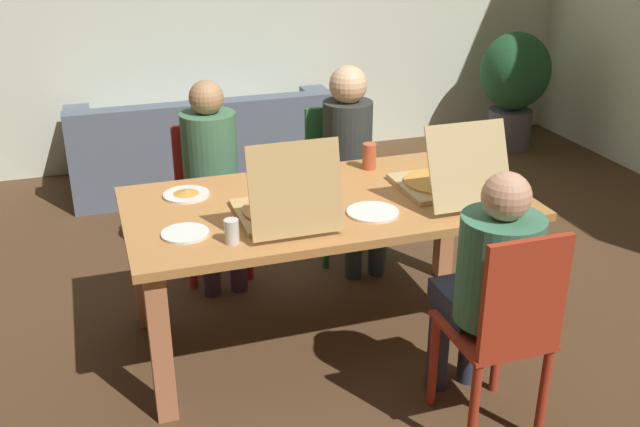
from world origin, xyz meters
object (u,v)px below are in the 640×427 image
(chair_0, at_px, (505,330))
(plate_1, at_px, (373,212))
(dining_table, at_px, (326,220))
(pizza_box_0, at_px, (284,207))
(person_0, at_px, (490,277))
(drinking_glass_2, at_px, (293,166))
(person_1, at_px, (212,166))
(chair_2, at_px, (342,172))
(pizza_box_1, at_px, (444,181))
(drinking_glass_1, at_px, (324,173))
(potted_plant, at_px, (514,81))
(drinking_glass_3, at_px, (369,156))
(plate_0, at_px, (185,233))
(plate_2, at_px, (186,194))
(chair_1, at_px, (210,194))
(drinking_glass_0, at_px, (232,231))
(person_2, at_px, (351,150))
(couch, at_px, (210,149))

(chair_0, distance_m, plate_1, 0.83)
(dining_table, distance_m, pizza_box_0, 0.34)
(pizza_box_0, bearing_deg, person_0, -44.02)
(drinking_glass_2, bearing_deg, pizza_box_0, -110.76)
(person_1, relative_size, chair_2, 1.29)
(pizza_box_1, height_order, drinking_glass_1, pizza_box_1)
(chair_0, distance_m, person_0, 0.22)
(dining_table, bearing_deg, potted_plant, 43.25)
(plate_1, bearing_deg, drinking_glass_3, 69.92)
(person_0, height_order, plate_0, person_0)
(person_1, bearing_deg, chair_0, -64.86)
(dining_table, xyz_separation_m, person_0, (0.43, -0.82, 0.04))
(plate_2, xyz_separation_m, drinking_glass_1, (0.71, -0.04, 0.04))
(chair_1, relative_size, drinking_glass_1, 8.80)
(plate_2, bearing_deg, pizza_box_1, -15.56)
(chair_1, bearing_deg, drinking_glass_1, -57.15)
(chair_1, distance_m, pizza_box_0, 1.18)
(dining_table, distance_m, drinking_glass_0, 0.65)
(person_1, distance_m, pizza_box_1, 1.36)
(chair_1, xyz_separation_m, person_2, (0.85, -0.15, 0.24))
(dining_table, bearing_deg, chair_0, -65.86)
(chair_0, xyz_separation_m, chair_1, (-0.85, 1.93, -0.05))
(chair_2, xyz_separation_m, potted_plant, (2.15, 1.46, 0.09))
(chair_1, distance_m, pizza_box_1, 1.49)
(chair_0, height_order, person_0, person_0)
(drinking_glass_0, bearing_deg, pizza_box_0, 31.81)
(person_1, bearing_deg, drinking_glass_2, -53.28)
(chair_1, distance_m, plate_1, 1.35)
(chair_0, bearing_deg, person_2, 90.00)
(plate_1, height_order, potted_plant, potted_plant)
(plate_1, relative_size, couch, 0.12)
(person_0, bearing_deg, pizza_box_1, 77.93)
(pizza_box_0, relative_size, drinking_glass_0, 4.71)
(plate_0, bearing_deg, chair_2, 44.93)
(person_2, bearing_deg, plate_1, -105.17)
(chair_2, distance_m, potted_plant, 2.60)
(plate_0, relative_size, drinking_glass_3, 1.49)
(chair_2, height_order, person_2, person_2)
(plate_0, xyz_separation_m, drinking_glass_1, (0.78, 0.41, 0.04))
(chair_0, height_order, plate_2, chair_0)
(plate_0, distance_m, drinking_glass_0, 0.24)
(drinking_glass_1, xyz_separation_m, potted_plant, (2.52, 2.21, -0.21))
(plate_1, xyz_separation_m, drinking_glass_1, (-0.09, 0.45, 0.04))
(plate_1, xyz_separation_m, drinking_glass_0, (-0.69, -0.10, 0.05))
(drinking_glass_2, distance_m, couch, 2.10)
(drinking_glass_1, height_order, drinking_glass_3, drinking_glass_3)
(plate_2, relative_size, drinking_glass_0, 2.12)
(person_0, xyz_separation_m, plate_2, (-1.08, 1.09, 0.08))
(dining_table, distance_m, plate_2, 0.71)
(plate_0, xyz_separation_m, plate_1, (0.87, -0.04, 0.00))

